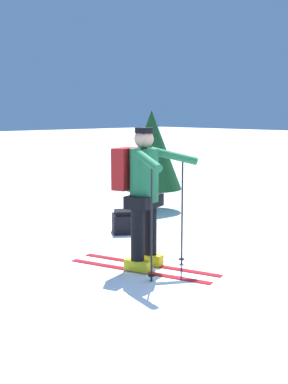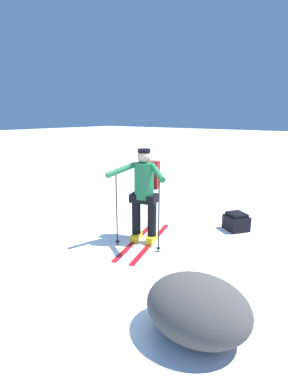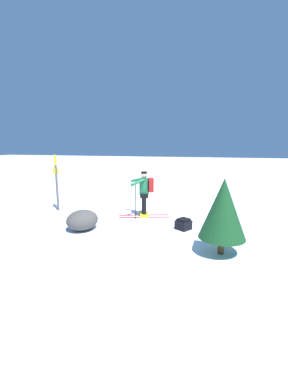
{
  "view_description": "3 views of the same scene",
  "coord_description": "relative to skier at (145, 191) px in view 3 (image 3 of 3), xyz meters",
  "views": [
    {
      "loc": [
        4.68,
        3.97,
        1.78
      ],
      "look_at": [
        0.6,
        -0.31,
        0.88
      ],
      "focal_mm": 50.0,
      "sensor_mm": 36.0,
      "label": 1
    },
    {
      "loc": [
        -2.34,
        3.5,
        2.13
      ],
      "look_at": [
        0.6,
        -0.31,
        0.88
      ],
      "focal_mm": 28.0,
      "sensor_mm": 36.0,
      "label": 2
    },
    {
      "loc": [
        -7.93,
        -2.47,
        2.57
      ],
      "look_at": [
        0.6,
        -0.31,
        0.88
      ],
      "focal_mm": 24.0,
      "sensor_mm": 36.0,
      "label": 3
    }
  ],
  "objects": [
    {
      "name": "ground_plane",
      "position": [
        -0.61,
        0.33,
        -0.92
      ],
      "size": [
        80.0,
        80.0,
        0.0
      ],
      "primitive_type": "plane",
      "color": "white"
    },
    {
      "name": "skier",
      "position": [
        0.0,
        0.0,
        0.0
      ],
      "size": [
        1.03,
        1.82,
        1.6
      ],
      "color": "red",
      "rests_on": "ground_plane"
    },
    {
      "name": "dropped_backpack",
      "position": [
        -1.07,
        -1.47,
        -0.76
      ],
      "size": [
        0.53,
        0.53,
        0.34
      ],
      "color": "black",
      "rests_on": "ground_plane"
    },
    {
      "name": "trail_marker",
      "position": [
        -0.04,
        3.43,
        0.35
      ],
      "size": [
        0.23,
        0.11,
        2.14
      ],
      "color": "#4C4C51",
      "rests_on": "ground_plane"
    },
    {
      "name": "rock_boulder",
      "position": [
        -1.81,
        1.49,
        -0.62
      ],
      "size": [
        1.06,
        0.9,
        0.58
      ],
      "primitive_type": "ellipsoid",
      "color": "#474442",
      "rests_on": "ground_plane"
    },
    {
      "name": "pine_tree",
      "position": [
        -2.59,
        -2.5,
        0.18
      ],
      "size": [
        1.08,
        1.08,
        1.8
      ],
      "color": "#4C331E",
      "rests_on": "ground_plane"
    }
  ]
}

